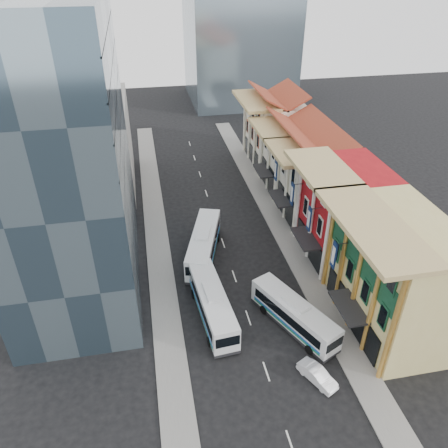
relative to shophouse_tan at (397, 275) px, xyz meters
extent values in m
plane|color=black|center=(-14.00, -5.00, -6.00)|extent=(200.00, 200.00, 0.00)
cube|color=slate|center=(-5.50, 17.00, -5.92)|extent=(3.00, 90.00, 0.15)
cube|color=slate|center=(-22.50, 17.00, -5.92)|extent=(3.00, 90.00, 0.15)
cube|color=#D9C87D|center=(0.00, 0.00, 0.00)|extent=(8.00, 14.00, 12.00)
cube|color=#A81317|center=(0.00, 12.00, 0.00)|extent=(8.00, 10.00, 12.00)
cube|color=white|center=(0.00, 21.50, -1.00)|extent=(8.00, 9.00, 10.00)
cube|color=white|center=(0.00, 30.50, -1.00)|extent=(8.00, 9.00, 10.00)
cube|color=white|center=(0.00, 41.00, -0.50)|extent=(8.00, 12.00, 11.00)
cube|color=#43596A|center=(-31.00, 14.00, 9.00)|extent=(12.00, 26.00, 30.00)
cube|color=gray|center=(-30.00, 37.00, 1.00)|extent=(10.00, 18.00, 14.00)
imported|color=white|center=(-9.80, -5.77, -5.35)|extent=(3.02, 4.14, 1.30)
camera|label=1|loc=(-22.91, -29.31, 27.06)|focal=35.00mm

